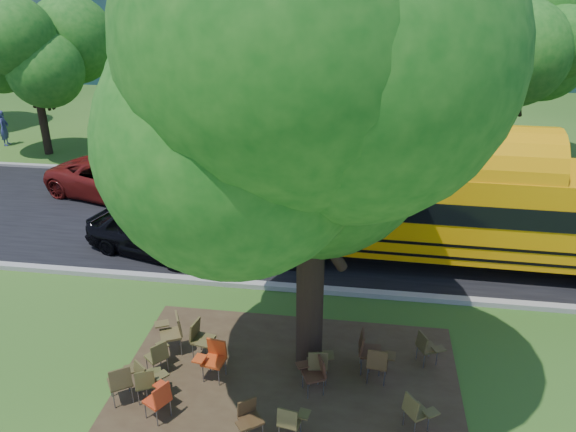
% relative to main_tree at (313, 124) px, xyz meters
% --- Properties ---
extents(ground, '(160.00, 160.00, 0.00)m').
position_rel_main_tree_xyz_m(ground, '(-1.35, -0.02, -5.37)').
color(ground, '#224917').
rests_on(ground, ground).
extents(dirt_patch, '(7.00, 4.50, 0.03)m').
position_rel_main_tree_xyz_m(dirt_patch, '(-0.35, -0.52, -5.35)').
color(dirt_patch, '#382819').
rests_on(dirt_patch, ground).
extents(asphalt_road, '(80.00, 8.00, 0.04)m').
position_rel_main_tree_xyz_m(asphalt_road, '(-1.35, 6.98, -5.35)').
color(asphalt_road, black).
rests_on(asphalt_road, ground).
extents(kerb_near, '(80.00, 0.25, 0.14)m').
position_rel_main_tree_xyz_m(kerb_near, '(-1.35, 2.98, -5.30)').
color(kerb_near, gray).
rests_on(kerb_near, ground).
extents(kerb_far, '(80.00, 0.25, 0.14)m').
position_rel_main_tree_xyz_m(kerb_far, '(-1.35, 11.08, -5.30)').
color(kerb_far, gray).
rests_on(kerb_far, ground).
extents(bg_tree_0, '(5.20, 5.20, 7.18)m').
position_rel_main_tree_xyz_m(bg_tree_0, '(-13.35, 12.98, -0.80)').
color(bg_tree_0, black).
rests_on(bg_tree_0, ground).
extents(bg_tree_2, '(4.80, 4.80, 6.62)m').
position_rel_main_tree_xyz_m(bg_tree_2, '(-6.35, 15.98, -1.15)').
color(bg_tree_2, black).
rests_on(bg_tree_2, ground).
extents(bg_tree_3, '(5.60, 5.60, 7.84)m').
position_rel_main_tree_xyz_m(bg_tree_3, '(6.65, 13.98, -0.34)').
color(bg_tree_3, black).
rests_on(bg_tree_3, ground).
extents(main_tree, '(7.20, 7.20, 8.98)m').
position_rel_main_tree_xyz_m(main_tree, '(0.00, 0.00, 0.00)').
color(main_tree, black).
rests_on(main_tree, ground).
extents(school_bus, '(12.10, 2.98, 2.94)m').
position_rel_main_tree_xyz_m(school_bus, '(4.67, 5.16, -3.67)').
color(school_bus, orange).
rests_on(school_bus, ground).
extents(chair_0, '(0.60, 0.76, 0.91)m').
position_rel_main_tree_xyz_m(chair_0, '(-3.50, -1.63, -4.81)').
color(chair_0, '#453A1E').
rests_on(chair_0, ground).
extents(chair_1, '(0.74, 0.58, 0.86)m').
position_rel_main_tree_xyz_m(chair_1, '(-3.07, -1.42, -4.83)').
color(chair_1, '#4D4421').
rests_on(chair_1, ground).
extents(chair_2, '(0.56, 0.72, 0.86)m').
position_rel_main_tree_xyz_m(chair_2, '(-2.61, -1.96, -4.84)').
color(chair_2, '#B73213').
rests_on(chair_2, ground).
extents(chair_3, '(0.65, 0.53, 0.90)m').
position_rel_main_tree_xyz_m(chair_3, '(-1.91, -0.67, -4.81)').
color(chair_3, '#B73D13').
rests_on(chair_3, ground).
extents(chair_4, '(0.59, 0.47, 0.81)m').
position_rel_main_tree_xyz_m(chair_4, '(-0.10, -2.14, -4.87)').
color(chair_4, brown).
rests_on(chair_4, ground).
extents(chair_5, '(0.53, 0.67, 0.79)m').
position_rel_main_tree_xyz_m(chair_5, '(-0.86, -2.15, -4.88)').
color(chair_5, '#3F2B16').
rests_on(chair_5, ground).
extents(chair_6, '(0.67, 0.58, 0.85)m').
position_rel_main_tree_xyz_m(chair_6, '(0.21, -0.79, -4.84)').
color(chair_6, '#432618').
rests_on(chair_6, ground).
extents(chair_7, '(0.68, 0.54, 0.81)m').
position_rel_main_tree_xyz_m(chair_7, '(2.15, -1.58, -4.86)').
color(chair_7, brown).
rests_on(chair_7, ground).
extents(chair_8, '(0.55, 0.70, 0.81)m').
position_rel_main_tree_xyz_m(chair_8, '(-3.10, -0.70, -4.87)').
color(chair_8, '#4F4822').
rests_on(chair_8, ground).
extents(chair_9, '(0.77, 0.66, 0.97)m').
position_rel_main_tree_xyz_m(chair_9, '(-3.03, 0.04, -4.77)').
color(chair_9, brown).
rests_on(chair_9, ground).
extents(chair_10, '(0.54, 0.67, 0.91)m').
position_rel_main_tree_xyz_m(chair_10, '(-2.37, -0.08, -4.80)').
color(chair_10, brown).
rests_on(chair_10, ground).
extents(chair_11, '(0.58, 0.58, 0.86)m').
position_rel_main_tree_xyz_m(chair_11, '(0.26, -0.54, -4.83)').
color(chair_11, '#4C4020').
rests_on(chair_11, ground).
extents(chair_12, '(0.60, 0.63, 0.97)m').
position_rel_main_tree_xyz_m(chair_12, '(1.25, -0.02, -4.77)').
color(chair_12, '#3E2416').
rests_on(chair_12, ground).
extents(chair_13, '(0.61, 0.52, 0.88)m').
position_rel_main_tree_xyz_m(chair_13, '(1.47, -0.34, -4.82)').
color(chair_13, '#4B351A').
rests_on(chair_13, ground).
extents(chair_14, '(0.55, 0.64, 0.81)m').
position_rel_main_tree_xyz_m(chair_14, '(-3.04, -1.53, -4.87)').
color(chair_14, '#43401D').
rests_on(chair_14, ground).
extents(chair_15, '(0.63, 0.53, 0.79)m').
position_rel_main_tree_xyz_m(chair_15, '(2.50, 0.39, -4.88)').
color(chair_15, '#463B1E').
rests_on(chair_15, ground).
extents(black_car, '(4.24, 2.60, 1.35)m').
position_rel_main_tree_xyz_m(black_car, '(-5.22, 4.47, -4.69)').
color(black_car, black).
rests_on(black_car, ground).
extents(bg_car_red, '(5.62, 3.75, 1.43)m').
position_rel_main_tree_xyz_m(bg_car_red, '(-8.08, 8.48, -4.65)').
color(bg_car_red, '#5F1310').
rests_on(bg_car_red, ground).
extents(pedestrian_a, '(0.54, 0.69, 1.67)m').
position_rel_main_tree_xyz_m(pedestrian_a, '(-16.00, 13.92, -4.53)').
color(pedestrian_a, '#393C80').
rests_on(pedestrian_a, ground).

